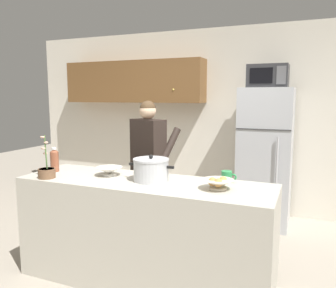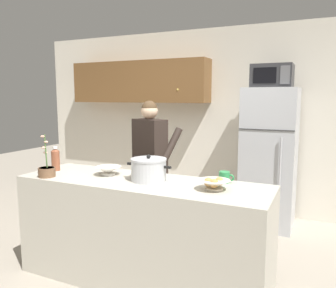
% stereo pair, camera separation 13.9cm
% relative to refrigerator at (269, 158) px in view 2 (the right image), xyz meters
% --- Properties ---
extents(ground_plane, '(14.00, 14.00, 0.00)m').
position_rel_refrigerator_xyz_m(ground_plane, '(-0.80, -1.85, -0.87)').
color(ground_plane, '#9E9384').
extents(back_wall_unit, '(6.00, 0.48, 2.60)m').
position_rel_refrigerator_xyz_m(back_wall_unit, '(-1.04, 0.40, 0.54)').
color(back_wall_unit, silver).
rests_on(back_wall_unit, ground).
extents(kitchen_island, '(2.23, 0.68, 0.92)m').
position_rel_refrigerator_xyz_m(kitchen_island, '(-0.80, -1.85, -0.41)').
color(kitchen_island, '#BCB7A8').
rests_on(kitchen_island, ground).
extents(refrigerator, '(0.64, 0.68, 1.75)m').
position_rel_refrigerator_xyz_m(refrigerator, '(0.00, 0.00, 0.00)').
color(refrigerator, '#B7BABF').
rests_on(refrigerator, ground).
extents(microwave, '(0.48, 0.37, 0.28)m').
position_rel_refrigerator_xyz_m(microwave, '(0.00, -0.02, 1.01)').
color(microwave, '#2D2D30').
rests_on(microwave, refrigerator).
extents(person_near_pot, '(0.59, 0.54, 1.60)m').
position_rel_refrigerator_xyz_m(person_near_pot, '(-1.16, -0.99, 0.12)').
color(person_near_pot, '#726656').
rests_on(person_near_pot, ground).
extents(cooking_pot, '(0.42, 0.31, 0.23)m').
position_rel_refrigerator_xyz_m(cooking_pot, '(-0.74, -1.82, 0.14)').
color(cooking_pot, silver).
rests_on(cooking_pot, kitchen_island).
extents(coffee_mug, '(0.13, 0.09, 0.10)m').
position_rel_refrigerator_xyz_m(coffee_mug, '(-0.13, -1.61, 0.09)').
color(coffee_mug, '#2D8C4C').
rests_on(coffee_mug, kitchen_island).
extents(bread_bowl, '(0.25, 0.25, 0.10)m').
position_rel_refrigerator_xyz_m(bread_bowl, '(-0.14, -1.87, 0.10)').
color(bread_bowl, beige).
rests_on(bread_bowl, kitchen_island).
extents(empty_bowl, '(0.24, 0.24, 0.08)m').
position_rel_refrigerator_xyz_m(empty_bowl, '(-1.18, -1.80, 0.09)').
color(empty_bowl, white).
rests_on(empty_bowl, kitchen_island).
extents(bottle_near_edge, '(0.08, 0.08, 0.24)m').
position_rel_refrigerator_xyz_m(bottle_near_edge, '(-1.76, -1.85, 0.16)').
color(bottle_near_edge, brown).
rests_on(bottle_near_edge, kitchen_island).
extents(potted_orchid, '(0.15, 0.15, 0.39)m').
position_rel_refrigerator_xyz_m(potted_orchid, '(-1.64, -2.09, 0.11)').
color(potted_orchid, brown).
rests_on(potted_orchid, kitchen_island).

